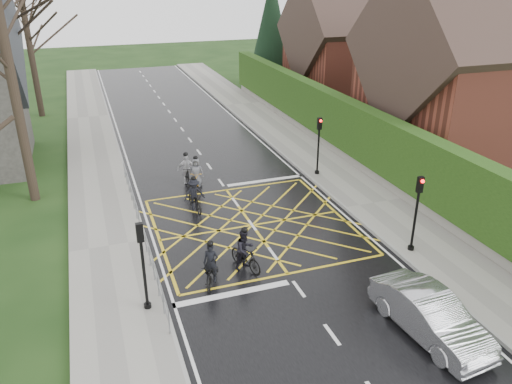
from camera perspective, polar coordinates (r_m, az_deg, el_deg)
ground at (r=21.62m, az=-0.44°, el=-3.83°), size 120.00×120.00×0.00m
road at (r=21.62m, az=-0.44°, el=-3.82°), size 9.00×80.00×0.01m
sidewalk_right at (r=23.99m, az=13.25°, el=-1.36°), size 3.00×80.00×0.15m
sidewalk_left at (r=20.70m, az=-16.46°, el=-6.06°), size 3.00×80.00×0.15m
stone_wall at (r=29.48m, az=10.13°, el=4.34°), size 0.50×38.00×0.70m
hedge at (r=28.94m, az=10.38°, el=7.60°), size 0.90×38.00×2.80m
house_near at (r=30.88m, az=24.32°, el=11.96°), size 11.80×9.80×11.30m
house_far at (r=42.10m, az=11.13°, el=15.79°), size 9.80×8.80×10.30m
conifer at (r=47.49m, az=1.78°, el=17.88°), size 4.60×4.60×10.00m
tree_near at (r=24.36m, az=-27.09°, el=16.40°), size 9.24×9.24×11.44m
tree_far at (r=40.32m, az=-24.97°, el=17.83°), size 8.40×8.40×10.40m
railing_south at (r=17.39m, az=-11.42°, el=-8.96°), size 0.05×5.04×1.03m
railing_north at (r=24.03m, az=-14.15°, el=0.45°), size 0.05×6.04×1.03m
traffic_light_ne at (r=26.36m, az=7.14°, el=5.17°), size 0.24×0.31×3.21m
traffic_light_se at (r=19.77m, az=17.79°, el=-2.50°), size 0.24×0.31×3.21m
traffic_light_sw at (r=16.05m, az=-12.73°, el=-8.41°), size 0.24×0.31×3.21m
cyclist_rear at (r=17.74m, az=-5.10°, el=-8.78°), size 1.21×1.77×1.63m
cyclist_back at (r=18.35m, az=-1.24°, el=-7.02°), size 1.05×1.76×1.71m
cyclist_mid at (r=22.96m, az=-7.03°, el=-0.62°), size 1.02×1.73×1.63m
cyclist_front at (r=25.84m, az=-7.91°, el=2.27°), size 0.94×1.71×1.68m
cyclist_lead at (r=25.44m, az=-6.81°, el=1.84°), size 1.03×1.77×1.63m
car at (r=16.19m, az=19.26°, el=-13.14°), size 1.86×4.29×1.37m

